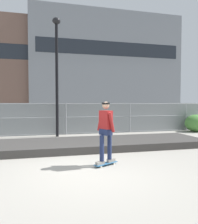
{
  "coord_description": "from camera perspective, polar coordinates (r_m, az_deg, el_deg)",
  "views": [
    {
      "loc": [
        -1.05,
        -5.67,
        1.87
      ],
      "look_at": [
        1.19,
        3.69,
        1.45
      ],
      "focal_mm": 34.6,
      "sensor_mm": 36.0,
      "label": 1
    }
  ],
  "objects": [
    {
      "name": "shrub_left",
      "position": [
        15.27,
        24.23,
        -2.69
      ],
      "size": [
        1.44,
        1.18,
        1.11
      ],
      "color": "#477F38",
      "rests_on": "ground_plane"
    },
    {
      "name": "gravel_berm",
      "position": [
        9.03,
        -6.62,
        -8.58
      ],
      "size": [
        11.22,
        2.54,
        0.28
      ],
      "primitive_type": "cube",
      "color": "#3D3A38",
      "rests_on": "ground_plane"
    },
    {
      "name": "parked_car_far",
      "position": [
        18.35,
        19.03,
        -0.89
      ],
      "size": [
        4.45,
        2.06,
        1.66
      ],
      "color": "#474C54",
      "rests_on": "ground_plane"
    },
    {
      "name": "ground_plane",
      "position": [
        6.06,
        -2.96,
        -15.5
      ],
      "size": [
        120.0,
        120.0,
        0.0
      ],
      "primitive_type": "plane",
      "color": "#9E998E"
    },
    {
      "name": "street_lamp",
      "position": [
        12.27,
        -11.11,
        12.68
      ],
      "size": [
        0.44,
        0.44,
        6.47
      ],
      "color": "black",
      "rests_on": "ground_plane"
    },
    {
      "name": "parked_car_mid",
      "position": [
        15.98,
        1.09,
        -1.24
      ],
      "size": [
        4.53,
        2.22,
        1.66
      ],
      "color": "black",
      "rests_on": "ground_plane"
    },
    {
      "name": "chain_fence",
      "position": [
        12.82,
        -8.74,
        -1.75
      ],
      "size": [
        24.18,
        0.06,
        1.85
      ],
      "color": "gray",
      "rests_on": "ground_plane"
    },
    {
      "name": "skateboard",
      "position": [
        6.6,
        1.79,
        -13.46
      ],
      "size": [
        0.8,
        0.54,
        0.07
      ],
      "color": "#2D608C",
      "rests_on": "ground_plane"
    },
    {
      "name": "skater",
      "position": [
        6.39,
        1.8,
        -4.28
      ],
      "size": [
        0.69,
        0.62,
        1.83
      ],
      "color": "gray",
      "rests_on": "skateboard"
    },
    {
      "name": "office_block",
      "position": [
        45.35,
        0.93,
        11.85
      ],
      "size": [
        28.17,
        12.42,
        18.54
      ],
      "color": "slate",
      "rests_on": "ground_plane"
    },
    {
      "name": "parked_car_near",
      "position": [
        15.27,
        -21.14,
        -1.57
      ],
      "size": [
        4.45,
        2.05,
        1.66
      ],
      "color": "navy",
      "rests_on": "ground_plane"
    }
  ]
}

